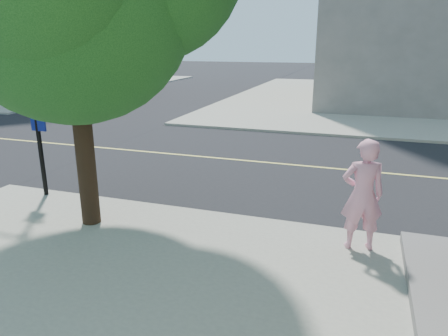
% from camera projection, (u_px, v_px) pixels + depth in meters
% --- Properties ---
extents(ground, '(140.00, 140.00, 0.00)m').
position_uv_depth(ground, '(41.00, 193.00, 10.57)').
color(ground, black).
rests_on(ground, ground).
extents(road_ew, '(140.00, 9.00, 0.01)m').
position_uv_depth(road_ew, '(133.00, 151.00, 14.65)').
color(road_ew, black).
rests_on(road_ew, ground).
extents(sidewalk_nw, '(26.00, 25.00, 0.12)m').
position_uv_depth(sidewalk_nw, '(3.00, 84.00, 37.04)').
color(sidewalk_nw, gray).
rests_on(sidewalk_nw, ground).
extents(man_on_phone, '(0.83, 0.64, 2.01)m').
position_uv_depth(man_on_phone, '(363.00, 195.00, 7.24)').
color(man_on_phone, pink).
rests_on(man_on_phone, sidewalk_se).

